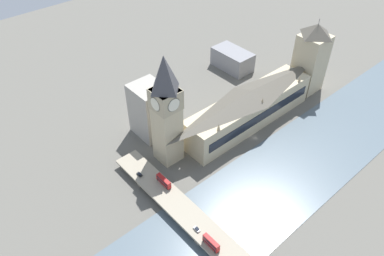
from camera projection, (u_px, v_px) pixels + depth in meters
The scene contains 12 objects.
ground_plane at pixel (255, 138), 251.88m from camera, with size 600.00×600.00×0.00m, color #605E56.
river_water at pixel (297, 165), 232.07m from camera, with size 56.78×360.00×0.30m, color slate.
parliament_hall at pixel (249, 107), 255.03m from camera, with size 22.45×104.42×27.55m.
clock_tower at pixel (166, 109), 212.98m from camera, with size 15.06×15.06×73.08m.
victoria_tower at pixel (311, 58), 279.53m from camera, with size 19.68×19.68×58.08m.
road_bridge at pixel (205, 232), 190.59m from camera, with size 145.57×14.70×5.32m.
double_decker_bus_mid at pixel (164, 181), 212.07m from camera, with size 10.86×2.54×4.77m.
double_decker_bus_rear at pixel (211, 243), 181.65m from camera, with size 10.05×2.48×5.03m.
car_northbound_mid at pixel (197, 229), 189.94m from camera, with size 3.88×1.77×1.40m.
car_northbound_tail at pixel (139, 174), 218.51m from camera, with size 3.89×1.85×1.33m.
city_block_west at pixel (232, 59), 315.29m from camera, with size 33.91×19.22×16.04m.
city_block_center at pixel (150, 110), 244.91m from camera, with size 22.98×20.05×36.82m.
Camera 1 is at (-113.23, 155.36, 168.30)m, focal length 35.00 mm.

